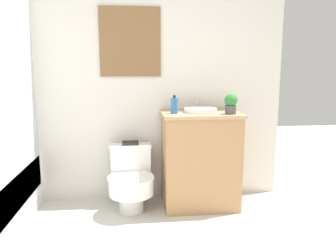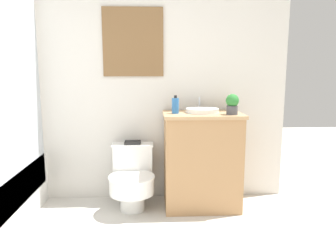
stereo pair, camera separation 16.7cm
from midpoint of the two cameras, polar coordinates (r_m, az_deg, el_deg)
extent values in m
cube|color=silver|center=(3.24, -12.57, 8.95)|extent=(3.50, 0.05, 2.50)
cube|color=brown|center=(3.19, -8.15, 14.30)|extent=(0.57, 0.02, 0.64)
cube|color=silver|center=(3.19, -8.15, 14.31)|extent=(0.54, 0.01, 0.61)
cube|color=silver|center=(2.73, -27.33, 4.35)|extent=(0.01, 1.20, 1.75)
cylinder|color=white|center=(3.11, -7.94, -12.87)|extent=(0.22, 0.22, 0.18)
cylinder|color=white|center=(3.00, -8.05, -10.39)|extent=(0.40, 0.40, 0.14)
cylinder|color=white|center=(2.98, -8.08, -8.95)|extent=(0.41, 0.41, 0.02)
cube|color=white|center=(3.19, -7.98, -6.50)|extent=(0.37, 0.16, 0.34)
cube|color=white|center=(3.14, -8.05, -3.35)|extent=(0.39, 0.17, 0.02)
cube|color=#AD7F51|center=(3.10, 4.05, -6.18)|extent=(0.69, 0.46, 0.87)
cube|color=tan|center=(3.01, 4.16, 2.05)|extent=(0.72, 0.49, 0.03)
cylinder|color=white|center=(3.02, 4.10, 2.76)|extent=(0.30, 0.30, 0.04)
cylinder|color=silver|center=(3.19, 3.54, 3.95)|extent=(0.02, 0.02, 0.13)
cylinder|color=#2D6BB2|center=(2.93, -0.53, 3.54)|extent=(0.06, 0.06, 0.14)
cylinder|color=black|center=(2.93, -0.53, 5.13)|extent=(0.03, 0.03, 0.02)
cylinder|color=#4C4C51|center=(2.94, 9.25, 2.82)|extent=(0.10, 0.10, 0.08)
sphere|color=#2D7A33|center=(2.93, 9.30, 4.46)|extent=(0.11, 0.11, 0.11)
cube|color=black|center=(3.14, -8.06, -2.96)|extent=(0.15, 0.13, 0.02)
camera|label=1|loc=(0.08, -91.71, -0.29)|focal=35.00mm
camera|label=2|loc=(0.08, 88.29, 0.29)|focal=35.00mm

